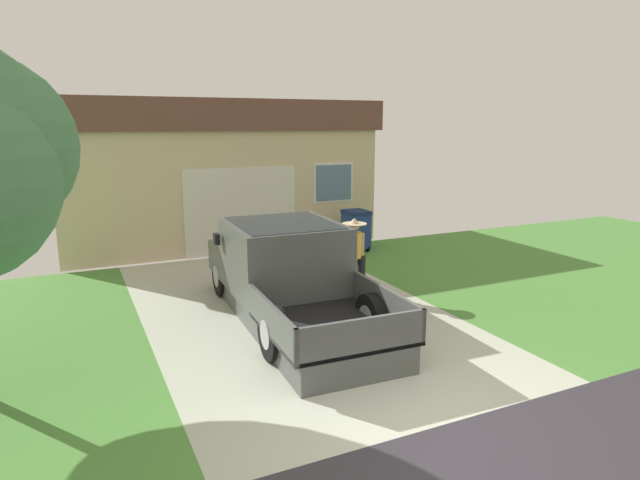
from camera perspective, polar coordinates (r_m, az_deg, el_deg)
The scene contains 5 objects.
pickup_truck at distance 9.84m, azimuth -3.63°, elevation -3.55°, with size 2.14×5.36×1.68m.
person_with_hat at distance 10.81m, azimuth 3.59°, elevation -1.51°, with size 0.50×0.50×1.60m.
handbag at distance 10.76m, azimuth 4.65°, elevation -5.72°, with size 0.38×0.21×0.42m.
house_with_garage at distance 17.01m, azimuth -11.78°, elevation 7.34°, with size 8.88×5.79×4.04m.
wheeled_trash_bin at distance 14.77m, azimuth 3.82°, elevation 1.18°, with size 0.60×0.72×1.11m.
Camera 1 is at (-3.57, -4.52, 3.44)m, focal length 30.34 mm.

